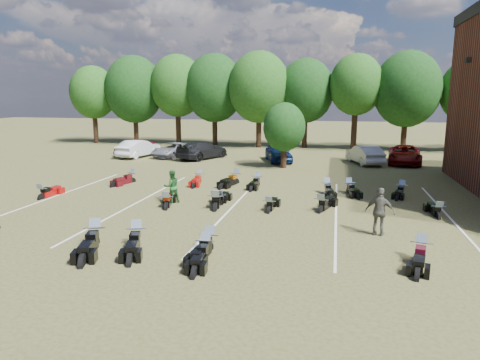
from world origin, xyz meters
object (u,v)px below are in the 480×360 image
(motorcycle_3, at_px, (205,257))
(motorcycle_14, at_px, (132,182))
(person_green, at_px, (172,186))
(person_grey, at_px, (380,212))
(car_0, at_px, (135,147))
(car_4, at_px, (278,153))
(motorcycle_7, at_px, (42,199))

(motorcycle_3, relative_size, motorcycle_14, 1.00)
(person_green, relative_size, person_grey, 0.88)
(motorcycle_14, bearing_deg, car_0, 131.75)
(motorcycle_3, bearing_deg, person_green, 114.48)
(person_grey, relative_size, motorcycle_14, 0.89)
(motorcycle_3, bearing_deg, motorcycle_14, 121.50)
(person_green, relative_size, motorcycle_3, 0.78)
(person_grey, xyz_separation_m, motorcycle_14, (-14.33, 7.53, -0.96))
(car_0, distance_m, person_green, 19.10)
(person_grey, height_order, motorcycle_14, person_grey)
(motorcycle_14, bearing_deg, person_green, -28.02)
(car_0, bearing_deg, person_green, -42.48)
(motorcycle_3, xyz_separation_m, motorcycle_14, (-8.38, 11.31, 0.00))
(car_4, distance_m, motorcycle_7, 19.22)
(car_0, xyz_separation_m, person_grey, (19.95, -19.40, 0.21))
(car_4, xyz_separation_m, motorcycle_14, (-7.88, -10.93, -0.75))
(person_green, height_order, motorcycle_3, person_green)
(person_grey, distance_m, motorcycle_14, 16.22)
(car_4, bearing_deg, motorcycle_14, -144.72)
(motorcycle_3, distance_m, motorcycle_7, 12.60)
(car_4, distance_m, motorcycle_14, 13.49)
(person_green, bearing_deg, motorcycle_14, -80.31)
(car_0, distance_m, car_4, 13.53)
(car_4, bearing_deg, car_0, 157.07)
(person_green, distance_m, motorcycle_7, 7.16)
(motorcycle_3, height_order, motorcycle_7, motorcycle_3)
(car_4, bearing_deg, person_green, -121.59)
(motorcycle_14, bearing_deg, car_4, 70.63)
(car_4, relative_size, motorcycle_7, 2.09)
(person_green, distance_m, motorcycle_14, 6.28)
(car_0, height_order, motorcycle_7, car_0)
(car_4, distance_m, person_green, 15.66)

